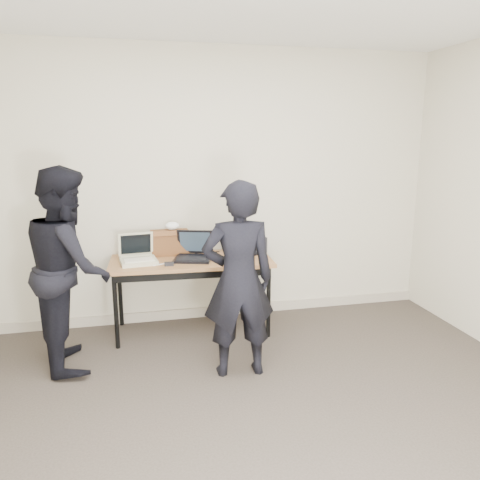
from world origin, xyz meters
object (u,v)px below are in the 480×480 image
object	(u,v)px
leather_satchel	(170,242)
person_typist	(238,280)
person_observer	(69,268)
desk	(191,265)
laptop_center	(194,253)
equipment_box	(251,244)
laptop_beige	(138,257)
laptop_right	(243,248)

from	to	relation	value
leather_satchel	person_typist	bearing A→B (deg)	-69.74
leather_satchel	person_observer	bearing A→B (deg)	-145.45
desk	laptop_center	bearing A→B (deg)	34.15
equipment_box	laptop_beige	bearing A→B (deg)	-170.55
desk	laptop_beige	distance (m)	0.50
laptop_center	person_observer	xyz separation A→B (m)	(-1.06, -0.41, 0.04)
person_observer	person_typist	bearing A→B (deg)	-120.21
desk	laptop_right	xyz separation A→B (m)	(0.53, 0.14, 0.11)
leather_satchel	equipment_box	distance (m)	0.81
equipment_box	desk	bearing A→B (deg)	-163.07
desk	person_observer	world-z (taller)	person_observer
laptop_center	equipment_box	size ratio (longest dim) A/B	1.57
desk	person_observer	bearing A→B (deg)	-156.63
leather_satchel	person_observer	distance (m)	1.06
equipment_box	person_typist	xyz separation A→B (m)	(-0.37, -1.07, -0.02)
laptop_beige	leather_satchel	size ratio (longest dim) A/B	0.98
laptop_center	person_typist	bearing A→B (deg)	-58.51
leather_satchel	equipment_box	bearing A→B (deg)	-3.78
desk	equipment_box	xyz separation A→B (m)	(0.63, 0.19, 0.14)
person_typist	person_observer	bearing A→B (deg)	-18.32
desk	laptop_beige	xyz separation A→B (m)	(-0.49, 0.01, 0.11)
desk	laptop_beige	size ratio (longest dim) A/B	4.30
laptop_center	laptop_right	bearing A→B (deg)	30.76
laptop_center	equipment_box	distance (m)	0.63
laptop_center	leather_satchel	distance (m)	0.30
laptop_right	leather_satchel	size ratio (longest dim) A/B	0.98
equipment_box	person_typist	distance (m)	1.14
laptop_right	equipment_box	world-z (taller)	laptop_right
leather_satchel	person_observer	size ratio (longest dim) A/B	0.22
desk	equipment_box	size ratio (longest dim) A/B	5.72
leather_satchel	person_typist	distance (m)	1.19
laptop_beige	leather_satchel	xyz separation A→B (m)	(0.31, 0.22, 0.08)
laptop_center	person_observer	size ratio (longest dim) A/B	0.26
equipment_box	person_observer	world-z (taller)	person_observer
laptop_center	laptop_right	size ratio (longest dim) A/B	1.17
laptop_center	laptop_right	distance (m)	0.52
equipment_box	person_observer	size ratio (longest dim) A/B	0.16
laptop_right	equipment_box	bearing A→B (deg)	14.80
leather_satchel	person_typist	xyz separation A→B (m)	(0.44, -1.11, -0.07)
laptop_center	person_typist	xyz separation A→B (m)	(0.23, -0.90, -0.01)
desk	leather_satchel	size ratio (longest dim) A/B	4.20
laptop_center	equipment_box	xyz separation A→B (m)	(0.60, 0.18, 0.02)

